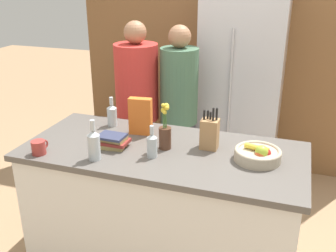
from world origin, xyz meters
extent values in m
cube|color=silver|center=(0.00, 0.00, 0.44)|extent=(1.75, 0.79, 0.88)
cube|color=#56514C|center=(0.00, 0.00, 0.90)|extent=(1.82, 0.83, 0.04)
cube|color=brown|center=(0.00, 1.84, 1.30)|extent=(3.02, 0.12, 2.60)
cube|color=#B7B7BC|center=(0.28, 1.48, 0.94)|extent=(0.74, 0.60, 1.87)
cylinder|color=#B7B7BC|center=(0.22, 1.16, 1.03)|extent=(0.02, 0.02, 1.03)
cylinder|color=tan|center=(0.60, 0.03, 0.96)|extent=(0.28, 0.28, 0.06)
torus|color=tan|center=(0.60, 0.03, 0.99)|extent=(0.28, 0.28, 0.02)
sphere|color=#99B233|center=(0.62, 0.00, 1.00)|extent=(0.08, 0.08, 0.08)
sphere|color=#C64C23|center=(0.62, -0.01, 0.99)|extent=(0.07, 0.07, 0.07)
sphere|color=red|center=(0.61, 0.03, 0.99)|extent=(0.07, 0.07, 0.07)
sphere|color=red|center=(0.64, 0.02, 0.98)|extent=(0.07, 0.07, 0.07)
cylinder|color=yellow|center=(0.59, 0.03, 1.01)|extent=(0.15, 0.07, 0.03)
cube|color=#A87A4C|center=(0.28, 0.11, 1.02)|extent=(0.11, 0.09, 0.20)
cylinder|color=black|center=(0.24, 0.10, 1.15)|extent=(0.01, 0.01, 0.07)
cylinder|color=black|center=(0.26, 0.12, 1.14)|extent=(0.01, 0.01, 0.06)
cylinder|color=black|center=(0.28, 0.11, 1.14)|extent=(0.01, 0.01, 0.06)
cylinder|color=black|center=(0.30, 0.10, 1.16)|extent=(0.01, 0.01, 0.09)
cylinder|color=black|center=(0.32, 0.11, 1.16)|extent=(0.01, 0.01, 0.09)
cylinder|color=#4C2D1E|center=(0.01, 0.01, 1.00)|extent=(0.08, 0.08, 0.14)
cylinder|color=#477538|center=(0.02, 0.01, 1.14)|extent=(0.01, 0.02, 0.14)
sphere|color=gold|center=(0.02, 0.01, 1.20)|extent=(0.03, 0.03, 0.03)
cylinder|color=#477538|center=(0.01, 0.02, 1.14)|extent=(0.02, 0.01, 0.14)
sphere|color=gold|center=(0.02, 0.02, 1.21)|extent=(0.04, 0.04, 0.04)
cylinder|color=#477538|center=(0.01, 0.02, 1.13)|extent=(0.01, 0.01, 0.12)
sphere|color=gold|center=(0.00, 0.02, 1.18)|extent=(0.04, 0.04, 0.04)
cylinder|color=#477538|center=(0.00, 0.01, 1.14)|extent=(0.01, 0.02, 0.15)
sphere|color=gold|center=(0.00, 0.01, 1.22)|extent=(0.02, 0.02, 0.02)
cylinder|color=#477538|center=(0.01, 0.01, 1.12)|extent=(0.02, 0.01, 0.11)
sphere|color=gold|center=(0.01, 0.00, 1.18)|extent=(0.03, 0.03, 0.03)
cube|color=orange|center=(-0.23, 0.19, 1.06)|extent=(0.17, 0.08, 0.26)
cylinder|color=#99332D|center=(-0.71, -0.32, 0.97)|extent=(0.09, 0.09, 0.09)
torus|color=#99332D|center=(-0.70, -0.27, 0.97)|extent=(0.02, 0.06, 0.06)
cube|color=#99844C|center=(-0.32, -0.07, 0.94)|extent=(0.19, 0.16, 0.03)
cube|color=maroon|center=(-0.31, -0.07, 0.96)|extent=(0.18, 0.14, 0.02)
cube|color=#99844C|center=(-0.32, -0.08, 0.98)|extent=(0.17, 0.12, 0.02)
cube|color=#2D334C|center=(-0.32, -0.09, 1.00)|extent=(0.18, 0.14, 0.02)
cylinder|color=#B2BCC1|center=(-0.49, 0.27, 0.99)|extent=(0.07, 0.07, 0.14)
cone|color=#B2BCC1|center=(-0.49, 0.27, 1.07)|extent=(0.07, 0.07, 0.03)
cylinder|color=#B2BCC1|center=(-0.49, 0.27, 1.12)|extent=(0.03, 0.03, 0.06)
cylinder|color=#B2BCC1|center=(-0.02, -0.13, 0.99)|extent=(0.07, 0.07, 0.13)
cone|color=#B2BCC1|center=(-0.02, -0.13, 1.07)|extent=(0.07, 0.07, 0.02)
cylinder|color=#B2BCC1|center=(-0.02, -0.13, 1.10)|extent=(0.02, 0.02, 0.05)
cylinder|color=#B2BCC1|center=(-0.35, -0.27, 1.00)|extent=(0.08, 0.08, 0.16)
cone|color=#B2BCC1|center=(-0.35, -0.27, 1.10)|extent=(0.08, 0.08, 0.03)
cylinder|color=#B2BCC1|center=(-0.35, -0.27, 1.15)|extent=(0.03, 0.03, 0.07)
cube|color=#383842|center=(-0.53, 0.83, 0.39)|extent=(0.34, 0.28, 0.78)
cylinder|color=red|center=(-0.53, 0.83, 1.11)|extent=(0.37, 0.37, 0.65)
sphere|color=#996B4C|center=(-0.53, 0.83, 1.53)|extent=(0.19, 0.19, 0.19)
cube|color=#383842|center=(-0.16, 0.88, 0.38)|extent=(0.29, 0.23, 0.77)
cylinder|color=#42664C|center=(-0.16, 0.88, 1.09)|extent=(0.32, 0.32, 0.64)
sphere|color=#996B4C|center=(-0.16, 0.88, 1.50)|extent=(0.19, 0.19, 0.19)
camera|label=1|loc=(0.77, -2.18, 2.01)|focal=42.00mm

